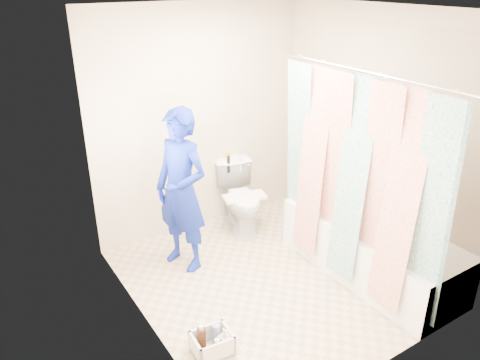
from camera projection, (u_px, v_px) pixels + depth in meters
floor at (270, 278)px, 4.41m from camera, size 2.60×2.60×0.00m
ceiling at (279, 8)px, 3.43m from camera, size 2.40×2.60×0.02m
wall_back at (200, 122)px, 4.92m from camera, size 2.40×0.02×2.40m
wall_front at (398, 224)px, 2.92m from camera, size 2.40×0.02×2.40m
wall_left at (138, 194)px, 3.32m from camera, size 0.02×2.60×2.40m
wall_right at (373, 135)px, 4.51m from camera, size 0.02×2.60×2.40m
bathtub at (370, 248)px, 4.40m from camera, size 0.70×1.75×0.50m
curtain_rod at (365, 72)px, 3.55m from camera, size 0.02×1.90×0.02m
shower_curtain at (353, 183)px, 3.93m from camera, size 0.06×1.75×1.80m
toilet at (241, 198)px, 5.15m from camera, size 0.58×0.80×0.74m
tank_lid at (245, 197)px, 5.02m from camera, size 0.49×0.30×0.03m
tank_internals at (232, 162)px, 5.16m from camera, size 0.18×0.08×0.24m
plumber at (181, 191)px, 4.32m from camera, size 0.56×0.67×1.58m
cleaning_caddy at (213, 344)px, 3.52m from camera, size 0.31×0.26×0.22m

